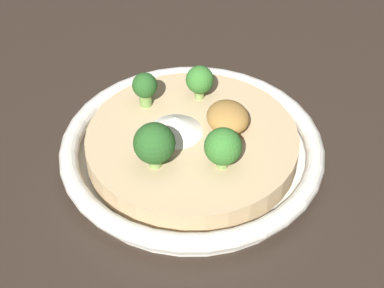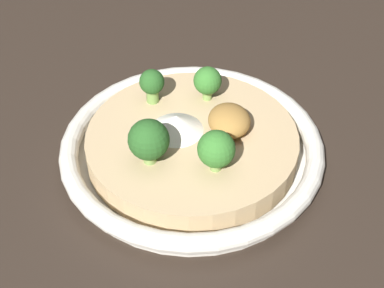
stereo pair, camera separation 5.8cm
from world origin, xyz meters
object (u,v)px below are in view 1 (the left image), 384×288
Objects in this scene: risotto_bowl at (192,147)px; broccoli_right at (223,147)px; broccoli_left at (145,87)px; broccoli_front at (154,144)px; broccoli_back_left at (200,80)px.

risotto_bowl is 6.30× the size of broccoli_right.
broccoli_front reaches higher than broccoli_left.
broccoli_left is at bearing -157.74° from broccoli_right.
risotto_bowl is at bearing 123.71° from broccoli_front.
broccoli_right reaches higher than risotto_bowl.
broccoli_front is (0.03, -0.04, 0.04)m from risotto_bowl.
broccoli_left is 0.09m from broccoli_front.
risotto_bowl is 7.01× the size of broccoli_back_left.
broccoli_right is 0.12m from broccoli_left.
risotto_bowl is 0.07m from broccoli_right.
broccoli_left is at bearing -152.35° from risotto_bowl.
broccoli_back_left is 0.99× the size of broccoli_left.
broccoli_left is at bearing -95.14° from broccoli_back_left.
broccoli_right reaches higher than broccoli_back_left.
broccoli_right is 1.10× the size of broccoli_left.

